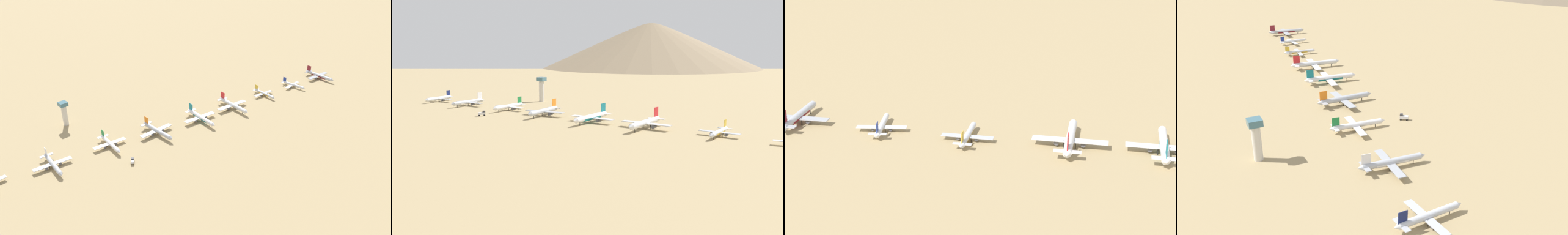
{
  "view_description": "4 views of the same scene",
  "coord_description": "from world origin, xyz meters",
  "views": [
    {
      "loc": [
        240.49,
        -221.83,
        176.13
      ],
      "look_at": [
        -0.61,
        -1.98,
        3.01
      ],
      "focal_mm": 35.86,
      "sensor_mm": 36.0,
      "label": 1
    },
    {
      "loc": [
        269.48,
        146.23,
        54.17
      ],
      "look_at": [
        7.47,
        0.1,
        4.26
      ],
      "focal_mm": 40.48,
      "sensor_mm": 36.0,
      "label": 2
    },
    {
      "loc": [
        -276.66,
        51.54,
        122.2
      ],
      "look_at": [
        20.56,
        85.11,
        6.95
      ],
      "focal_mm": 61.3,
      "sensor_mm": 36.0,
      "label": 3
    },
    {
      "loc": [
        -113.01,
        -303.61,
        112.22
      ],
      "look_at": [
        -4.19,
        -87.93,
        6.61
      ],
      "focal_mm": 40.39,
      "sensor_mm": 36.0,
      "label": 4
    }
  ],
  "objects": [
    {
      "name": "control_tower",
      "position": [
        -75.21,
        -96.71,
        13.19
      ],
      "size": [
        7.2,
        7.2,
        23.2
      ],
      "color": "beige",
      "rests_on": "ground"
    },
    {
      "name": "service_truck",
      "position": [
        18.45,
        -86.58,
        2.08
      ],
      "size": [
        5.62,
        5.19,
        3.9
      ],
      "color": "silver",
      "rests_on": "ground"
    },
    {
      "name": "parked_jet_6",
      "position": [
        7.87,
        89.48,
        2.93
      ],
      "size": [
        30.56,
        24.87,
        8.81
      ],
      "color": "silver",
      "rests_on": "ground"
    },
    {
      "name": "parked_jet_0",
      "position": [
        -25.71,
        -181.09,
        3.32
      ],
      "size": [
        34.22,
        27.8,
        9.87
      ],
      "color": "silver",
      "rests_on": "ground"
    },
    {
      "name": "parked_jet_5",
      "position": [
        6.31,
        42.14,
        4.16
      ],
      "size": [
        42.87,
        34.9,
        12.36
      ],
      "color": "silver",
      "rests_on": "ground"
    },
    {
      "name": "parked_jet_3",
      "position": [
        -4.34,
        -44.94,
        3.97
      ],
      "size": [
        40.79,
        33.08,
        11.78
      ],
      "color": "#B2B7C1",
      "rests_on": "ground"
    },
    {
      "name": "desert_hill_3",
      "position": [
        -715.56,
        -236.61,
        56.28
      ],
      "size": [
        504.68,
        504.68,
        112.55
      ],
      "primitive_type": "cone",
      "color": "#8C775B",
      "rests_on": "ground"
    },
    {
      "name": "ground_plane",
      "position": [
        0.0,
        0.0,
        0.0
      ],
      "size": [
        2161.09,
        2161.09,
        0.0
      ],
      "primitive_type": "plane",
      "color": "tan"
    },
    {
      "name": "parked_jet_4",
      "position": [
        3.45,
        0.68,
        4.0
      ],
      "size": [
        41.75,
        34.0,
        12.04
      ],
      "color": "white",
      "rests_on": "ground"
    },
    {
      "name": "parked_jet_2",
      "position": [
        -14.18,
        -86.91,
        3.44
      ],
      "size": [
        35.49,
        28.88,
        10.23
      ],
      "color": "white",
      "rests_on": "ground"
    },
    {
      "name": "parked_jet_1",
      "position": [
        -17.56,
        -135.56,
        3.58
      ],
      "size": [
        37.28,
        30.33,
        10.75
      ],
      "color": "#B2B7C1",
      "rests_on": "ground"
    }
  ]
}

